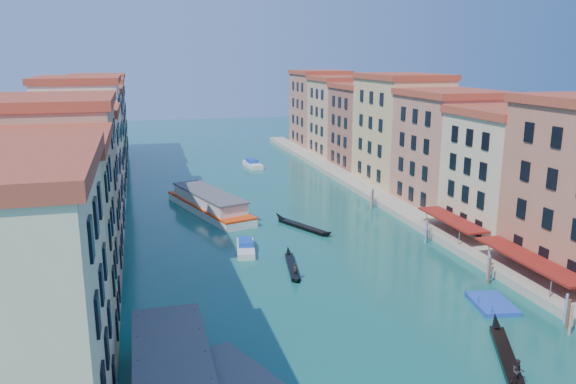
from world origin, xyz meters
name	(u,v)px	position (x,y,z in m)	size (l,w,h in m)	color
left_bank_palazzos	(80,154)	(-26.00, 64.68, 9.71)	(12.80, 128.40, 21.00)	beige
right_bank_palazzos	(415,140)	(30.00, 65.00, 9.75)	(12.80, 128.40, 21.00)	#AD4B33
quay	(371,193)	(22.00, 65.00, 0.50)	(4.00, 140.00, 1.00)	#A69E86
restaurant_awnings	(532,261)	(22.19, 23.00, 2.99)	(3.20, 44.55, 3.12)	maroon
vaporetto_stop	(173,384)	(-16.00, 12.00, 1.44)	(5.40, 16.40, 3.65)	#565558
mooring_poles_right	(474,260)	(19.10, 28.80, 1.30)	(1.44, 54.24, 3.20)	brown
vaporetto_far	(209,203)	(-7.14, 61.66, 1.50)	(11.50, 22.83, 3.32)	white
gondola_fore	(292,266)	(-0.94, 34.82, 0.36)	(2.56, 10.68, 2.14)	black
gondola_right	(507,356)	(10.40, 10.62, 0.49)	(6.53, 12.00, 2.57)	black
gondola_far	(302,226)	(4.61, 49.78, 0.36)	(6.28, 11.62, 1.77)	black
motorboat_mid	(246,247)	(-5.04, 42.12, 0.55)	(3.19, 7.04, 1.41)	silver
motorboat_far	(253,164)	(7.08, 97.02, 0.64)	(3.20, 8.18, 1.66)	white
blue_dock	(492,304)	(15.50, 20.01, 0.22)	(4.41, 5.84, 0.44)	#2148B7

